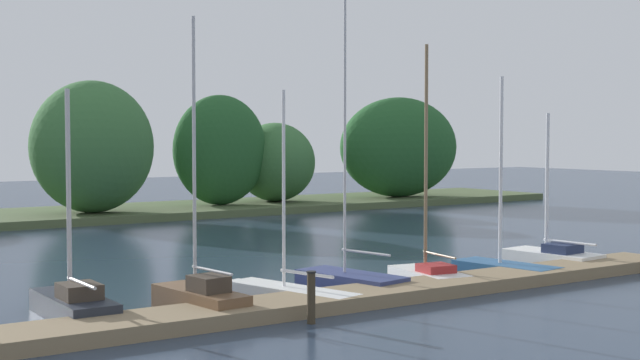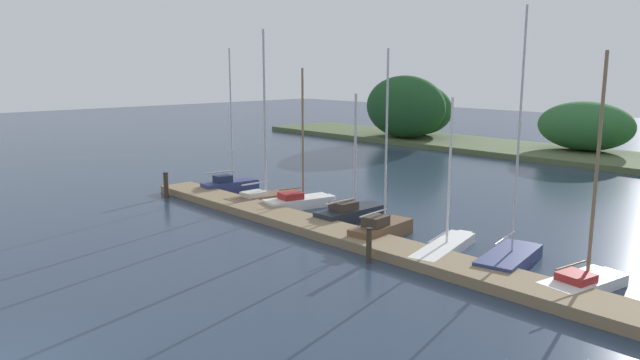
# 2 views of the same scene
# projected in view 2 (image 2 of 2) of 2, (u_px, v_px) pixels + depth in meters

# --- Properties ---
(dock_pier) EXTENTS (29.51, 1.80, 0.35)m
(dock_pier) POSITION_uv_depth(u_px,v_px,m) (385.00, 247.00, 21.35)
(dock_pier) COLOR #847051
(dock_pier) RESTS_ON ground
(sailboat_0) EXTENTS (1.33, 3.18, 7.44)m
(sailboat_0) POSITION_uv_depth(u_px,v_px,m) (231.00, 184.00, 31.59)
(sailboat_0) COLOR navy
(sailboat_0) RESTS_ON ground
(sailboat_1) EXTENTS (1.12, 3.96, 8.25)m
(sailboat_1) POSITION_uv_depth(u_px,v_px,m) (263.00, 194.00, 29.12)
(sailboat_1) COLOR brown
(sailboat_1) RESTS_ON ground
(sailboat_2) EXTENTS (1.82, 3.62, 6.46)m
(sailboat_2) POSITION_uv_depth(u_px,v_px,m) (300.00, 200.00, 28.01)
(sailboat_2) COLOR white
(sailboat_2) RESTS_ON ground
(sailboat_3) EXTENTS (1.14, 3.62, 5.42)m
(sailboat_3) POSITION_uv_depth(u_px,v_px,m) (352.00, 211.00, 25.66)
(sailboat_3) COLOR #232833
(sailboat_3) RESTS_ON ground
(sailboat_4) EXTENTS (1.29, 3.31, 7.18)m
(sailboat_4) POSITION_uv_depth(u_px,v_px,m) (382.00, 228.00, 22.93)
(sailboat_4) COLOR brown
(sailboat_4) RESTS_ON ground
(sailboat_5) EXTENTS (1.91, 4.39, 5.51)m
(sailboat_5) POSITION_uv_depth(u_px,v_px,m) (445.00, 246.00, 21.20)
(sailboat_5) COLOR white
(sailboat_5) RESTS_ON ground
(sailboat_6) EXTENTS (1.85, 3.64, 8.41)m
(sailboat_6) POSITION_uv_depth(u_px,v_px,m) (511.00, 256.00, 19.86)
(sailboat_6) COLOR navy
(sailboat_6) RESTS_ON ground
(sailboat_7) EXTENTS (1.63, 3.21, 6.98)m
(sailboat_7) POSITION_uv_depth(u_px,v_px,m) (585.00, 278.00, 17.68)
(sailboat_7) COLOR white
(sailboat_7) RESTS_ON ground
(mooring_piling_0) EXTENTS (0.28, 0.28, 1.29)m
(mooring_piling_0) POSITION_uv_depth(u_px,v_px,m) (166.00, 185.00, 30.01)
(mooring_piling_0) COLOR #3D3323
(mooring_piling_0) RESTS_ON ground
(mooring_piling_1) EXTENTS (0.22, 0.22, 1.21)m
(mooring_piling_1) POSITION_uv_depth(u_px,v_px,m) (369.00, 245.00, 20.04)
(mooring_piling_1) COLOR #3D3323
(mooring_piling_1) RESTS_ON ground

